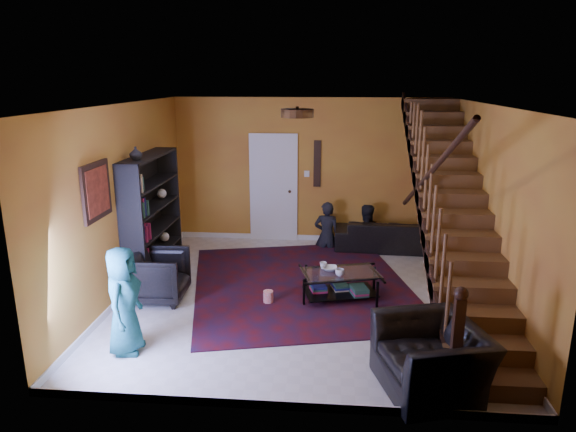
% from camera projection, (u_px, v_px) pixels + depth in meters
% --- Properties ---
extents(floor, '(5.50, 5.50, 0.00)m').
position_uv_depth(floor, '(300.00, 296.00, 7.67)').
color(floor, beige).
rests_on(floor, ground).
extents(room, '(5.50, 5.50, 5.50)m').
position_uv_depth(room, '(230.00, 259.00, 9.05)').
color(room, gold).
rests_on(room, ground).
extents(staircase, '(0.95, 5.02, 3.18)m').
position_uv_depth(staircase, '(453.00, 208.00, 7.13)').
color(staircase, brown).
rests_on(staircase, floor).
extents(bookshelf, '(0.35, 1.80, 2.00)m').
position_uv_depth(bookshelf, '(153.00, 219.00, 8.20)').
color(bookshelf, black).
rests_on(bookshelf, floor).
extents(door, '(0.82, 0.05, 2.05)m').
position_uv_depth(door, '(274.00, 190.00, 10.09)').
color(door, silver).
rests_on(door, floor).
extents(framed_picture, '(0.04, 0.74, 0.74)m').
position_uv_depth(framed_picture, '(96.00, 191.00, 6.57)').
color(framed_picture, maroon).
rests_on(framed_picture, room).
extents(wall_hanging, '(0.14, 0.03, 0.90)m').
position_uv_depth(wall_hanging, '(317.00, 164.00, 9.88)').
color(wall_hanging, black).
rests_on(wall_hanging, room).
extents(ceiling_fixture, '(0.40, 0.40, 0.10)m').
position_uv_depth(ceiling_fixture, '(297.00, 113.00, 6.19)').
color(ceiling_fixture, '#3F2814').
rests_on(ceiling_fixture, room).
extents(rug, '(4.02, 4.37, 0.02)m').
position_uv_depth(rug, '(301.00, 284.00, 8.08)').
color(rug, '#3F0B0F').
rests_on(rug, floor).
extents(sofa, '(1.97, 0.84, 0.57)m').
position_uv_depth(sofa, '(387.00, 235.00, 9.69)').
color(sofa, black).
rests_on(sofa, floor).
extents(armchair_left, '(0.84, 0.82, 0.74)m').
position_uv_depth(armchair_left, '(158.00, 276.00, 7.45)').
color(armchair_left, black).
rests_on(armchair_left, floor).
extents(armchair_right, '(1.22, 1.32, 0.71)m').
position_uv_depth(armchair_right, '(431.00, 358.00, 5.29)').
color(armchair_right, black).
rests_on(armchair_right, floor).
extents(person_adult_a, '(0.52, 0.38, 1.34)m').
position_uv_depth(person_adult_a, '(327.00, 236.00, 9.85)').
color(person_adult_a, black).
rests_on(person_adult_a, sofa).
extents(person_adult_b, '(0.68, 0.56, 1.30)m').
position_uv_depth(person_adult_b, '(365.00, 238.00, 9.79)').
color(person_adult_b, black).
rests_on(person_adult_b, sofa).
extents(person_child, '(0.43, 0.65, 1.30)m').
position_uv_depth(person_child, '(124.00, 300.00, 5.96)').
color(person_child, '#1B6266').
rests_on(person_child, armchair_left).
extents(coffee_table, '(1.22, 0.91, 0.42)m').
position_uv_depth(coffee_table, '(340.00, 284.00, 7.51)').
color(coffee_table, black).
rests_on(coffee_table, floor).
extents(cup_a, '(0.14, 0.14, 0.10)m').
position_uv_depth(cup_a, '(340.00, 273.00, 7.31)').
color(cup_a, '#999999').
rests_on(cup_a, coffee_table).
extents(cup_b, '(0.11, 0.11, 0.10)m').
position_uv_depth(cup_b, '(323.00, 266.00, 7.59)').
color(cup_b, '#999999').
rests_on(cup_b, coffee_table).
extents(bowl, '(0.22, 0.22, 0.05)m').
position_uv_depth(bowl, '(330.00, 268.00, 7.53)').
color(bowl, '#999999').
rests_on(bowl, coffee_table).
extents(vase, '(0.18, 0.18, 0.19)m').
position_uv_depth(vase, '(136.00, 153.00, 7.42)').
color(vase, '#999999').
rests_on(vase, bookshelf).
extents(popcorn_bucket, '(0.17, 0.17, 0.17)m').
position_uv_depth(popcorn_bucket, '(268.00, 296.00, 7.40)').
color(popcorn_bucket, red).
rests_on(popcorn_bucket, rug).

